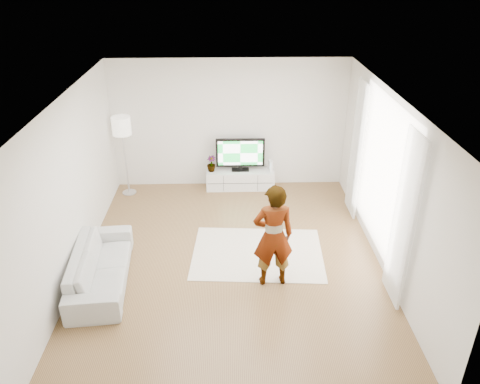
{
  "coord_description": "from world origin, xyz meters",
  "views": [
    {
      "loc": [
        -0.03,
        -6.54,
        4.7
      ],
      "look_at": [
        0.16,
        0.4,
        1.11
      ],
      "focal_mm": 35.0,
      "sensor_mm": 36.0,
      "label": 1
    }
  ],
  "objects_px": {
    "media_console": "(240,179)",
    "player": "(273,236)",
    "rug": "(257,253)",
    "television": "(240,153)",
    "floor_lamp": "(122,129)",
    "sofa": "(101,266)"
  },
  "relations": [
    {
      "from": "media_console",
      "to": "player",
      "type": "height_order",
      "value": "player"
    },
    {
      "from": "media_console",
      "to": "rug",
      "type": "relative_size",
      "value": 0.66
    },
    {
      "from": "television",
      "to": "rug",
      "type": "relative_size",
      "value": 0.47
    },
    {
      "from": "player",
      "to": "rug",
      "type": "bearing_deg",
      "value": -82.97
    },
    {
      "from": "floor_lamp",
      "to": "sofa",
      "type": "bearing_deg",
      "value": -87.36
    },
    {
      "from": "media_console",
      "to": "television",
      "type": "height_order",
      "value": "television"
    },
    {
      "from": "rug",
      "to": "floor_lamp",
      "type": "xyz_separation_m",
      "value": [
        -2.66,
        2.38,
        1.45
      ]
    },
    {
      "from": "television",
      "to": "rug",
      "type": "height_order",
      "value": "television"
    },
    {
      "from": "media_console",
      "to": "floor_lamp",
      "type": "xyz_separation_m",
      "value": [
        -2.43,
        -0.18,
        1.25
      ]
    },
    {
      "from": "rug",
      "to": "sofa",
      "type": "distance_m",
      "value": 2.63
    },
    {
      "from": "media_console",
      "to": "sofa",
      "type": "bearing_deg",
      "value": -124.97
    },
    {
      "from": "television",
      "to": "sofa",
      "type": "xyz_separation_m",
      "value": [
        -2.29,
        -3.3,
        -0.52
      ]
    },
    {
      "from": "media_console",
      "to": "television",
      "type": "relative_size",
      "value": 1.41
    },
    {
      "from": "player",
      "to": "sofa",
      "type": "bearing_deg",
      "value": -7.3
    },
    {
      "from": "television",
      "to": "floor_lamp",
      "type": "xyz_separation_m",
      "value": [
        -2.43,
        -0.21,
        0.64
      ]
    },
    {
      "from": "player",
      "to": "sofa",
      "type": "height_order",
      "value": "player"
    },
    {
      "from": "media_console",
      "to": "rug",
      "type": "distance_m",
      "value": 2.58
    },
    {
      "from": "player",
      "to": "floor_lamp",
      "type": "height_order",
      "value": "same"
    },
    {
      "from": "television",
      "to": "floor_lamp",
      "type": "bearing_deg",
      "value": -175.07
    },
    {
      "from": "television",
      "to": "sofa",
      "type": "height_order",
      "value": "television"
    },
    {
      "from": "media_console",
      "to": "floor_lamp",
      "type": "bearing_deg",
      "value": -175.72
    },
    {
      "from": "television",
      "to": "player",
      "type": "xyz_separation_m",
      "value": [
        0.4,
        -3.38,
        0.05
      ]
    }
  ]
}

